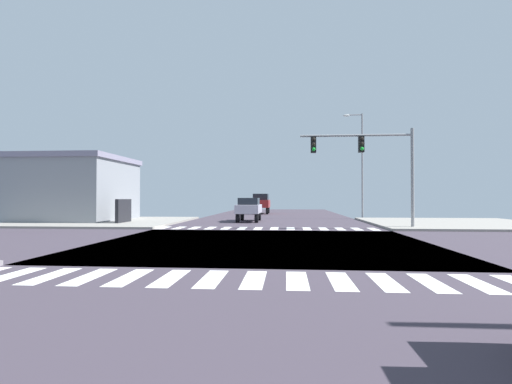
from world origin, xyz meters
name	(u,v)px	position (x,y,z in m)	size (l,w,h in m)	color
ground	(263,243)	(0.00, 0.00, -0.03)	(90.00, 90.00, 0.05)	#3C343F
sidewalk_corner_ne	(455,223)	(13.00, 12.00, 0.07)	(12.00, 12.00, 0.14)	gray
sidewalk_corner_nw	(104,221)	(-13.00, 12.00, 0.07)	(12.00, 12.00, 0.14)	gray
crosswalk_near	(233,279)	(-0.25, -7.30, 0.00)	(13.50, 2.00, 0.01)	white
crosswalk_far	(266,228)	(-0.25, 7.30, 0.00)	(13.50, 2.00, 0.01)	white
traffic_signal_mast	(367,155)	(5.95, 7.64, 4.56)	(6.91, 0.55, 6.15)	gray
street_lamp	(360,157)	(7.57, 18.54, 5.55)	(1.78, 0.32, 9.46)	gray
bank_building	(36,189)	(-19.31, 13.08, 2.60)	(16.13, 8.13, 5.18)	gray
sedan_nearside_1	(249,207)	(-2.00, 14.09, 1.12)	(1.80, 4.30, 1.88)	black
suv_crossing_1	(261,202)	(-2.00, 28.52, 1.39)	(1.96, 4.60, 2.34)	black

